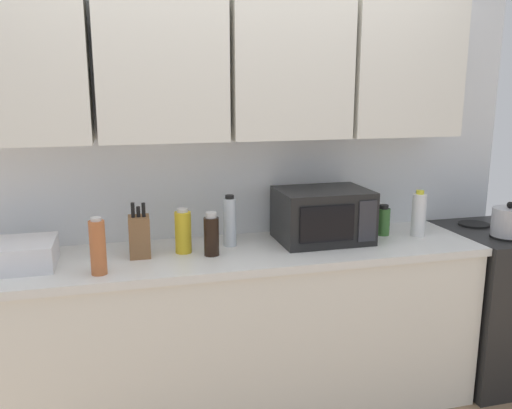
# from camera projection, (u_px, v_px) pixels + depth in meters

# --- Properties ---
(wall_back_with_cabinets) EXTENTS (3.45, 0.38, 2.60)m
(wall_back_with_cabinets) POSITION_uv_depth(u_px,v_px,m) (223.00, 113.00, 2.74)
(wall_back_with_cabinets) COLOR white
(wall_back_with_cabinets) RESTS_ON ground_plane
(counter_run) EXTENTS (2.58, 0.63, 0.90)m
(counter_run) POSITION_uv_depth(u_px,v_px,m) (234.00, 332.00, 2.76)
(counter_run) COLOR white
(counter_run) RESTS_ON ground_plane
(stove_range) EXTENTS (0.76, 0.64, 0.91)m
(stove_range) POSITION_uv_depth(u_px,v_px,m) (507.00, 301.00, 3.16)
(stove_range) COLOR black
(stove_range) RESTS_ON ground_plane
(kettle) EXTENTS (0.18, 0.18, 0.19)m
(kettle) POSITION_uv_depth(u_px,v_px,m) (508.00, 222.00, 2.87)
(kettle) COLOR #B2B2B7
(kettle) RESTS_ON stove_range
(microwave) EXTENTS (0.48, 0.37, 0.28)m
(microwave) POSITION_uv_depth(u_px,v_px,m) (323.00, 215.00, 2.81)
(microwave) COLOR black
(microwave) RESTS_ON counter_run
(dish_rack) EXTENTS (0.38, 0.30, 0.12)m
(dish_rack) POSITION_uv_depth(u_px,v_px,m) (12.00, 255.00, 2.40)
(dish_rack) COLOR silver
(dish_rack) RESTS_ON counter_run
(knife_block) EXTENTS (0.10, 0.12, 0.27)m
(knife_block) POSITION_uv_depth(u_px,v_px,m) (139.00, 236.00, 2.55)
(knife_block) COLOR brown
(knife_block) RESTS_ON counter_run
(bottle_spice_jar) EXTENTS (0.07, 0.07, 0.26)m
(bottle_spice_jar) POSITION_uv_depth(u_px,v_px,m) (98.00, 247.00, 2.30)
(bottle_spice_jar) COLOR #BC6638
(bottle_spice_jar) RESTS_ON counter_run
(bottle_soy_dark) EXTENTS (0.07, 0.07, 0.22)m
(bottle_soy_dark) POSITION_uv_depth(u_px,v_px,m) (211.00, 235.00, 2.57)
(bottle_soy_dark) COLOR black
(bottle_soy_dark) RESTS_ON counter_run
(bottle_green_oil) EXTENTS (0.07, 0.07, 0.17)m
(bottle_green_oil) POSITION_uv_depth(u_px,v_px,m) (383.00, 221.00, 2.93)
(bottle_green_oil) COLOR #386B2D
(bottle_green_oil) RESTS_ON counter_run
(bottle_yellow_mustard) EXTENTS (0.08, 0.08, 0.23)m
(bottle_yellow_mustard) POSITION_uv_depth(u_px,v_px,m) (183.00, 231.00, 2.61)
(bottle_yellow_mustard) COLOR gold
(bottle_yellow_mustard) RESTS_ON counter_run
(bottle_white_jar) EXTENTS (0.08, 0.08, 0.26)m
(bottle_white_jar) POSITION_uv_depth(u_px,v_px,m) (419.00, 214.00, 2.91)
(bottle_white_jar) COLOR white
(bottle_white_jar) RESTS_ON counter_run
(bottle_clear_tall) EXTENTS (0.07, 0.07, 0.27)m
(bottle_clear_tall) POSITION_uv_depth(u_px,v_px,m) (230.00, 222.00, 2.72)
(bottle_clear_tall) COLOR silver
(bottle_clear_tall) RESTS_ON counter_run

